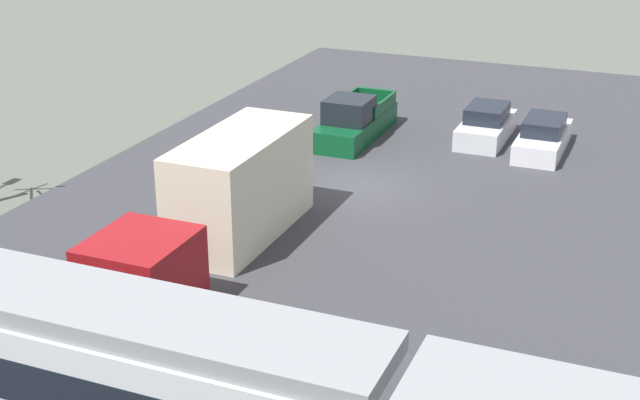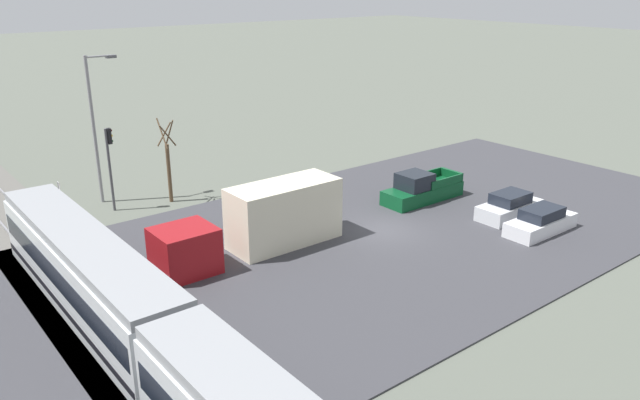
# 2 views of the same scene
# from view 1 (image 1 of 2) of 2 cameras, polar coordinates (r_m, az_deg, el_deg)

# --- Properties ---
(ground_plane) EXTENTS (320.00, 320.00, 0.00)m
(ground_plane) POSITION_cam_1_polar(r_m,az_deg,el_deg) (33.07, 2.65, 0.75)
(ground_plane) COLOR #565B51
(road_surface) EXTENTS (20.96, 42.88, 0.08)m
(road_surface) POSITION_cam_1_polar(r_m,az_deg,el_deg) (33.06, 2.65, 0.81)
(road_surface) COLOR #38383D
(road_surface) RESTS_ON ground
(box_truck) EXTENTS (2.51, 10.25, 3.32)m
(box_truck) POSITION_cam_1_polar(r_m,az_deg,el_deg) (27.51, -6.41, -0.28)
(box_truck) COLOR maroon
(box_truck) RESTS_ON ground
(pickup_truck) EXTENTS (1.97, 5.68, 1.93)m
(pickup_truck) POSITION_cam_1_polar(r_m,az_deg,el_deg) (38.29, 2.21, 5.04)
(pickup_truck) COLOR #0C4723
(pickup_truck) RESTS_ON ground
(sedan_car_0) EXTENTS (1.82, 4.28, 1.51)m
(sedan_car_0) POSITION_cam_1_polar(r_m,az_deg,el_deg) (38.73, 10.58, 4.71)
(sedan_car_0) COLOR silver
(sedan_car_0) RESTS_ON ground
(sedan_car_1) EXTENTS (1.75, 4.64, 1.42)m
(sedan_car_1) POSITION_cam_1_polar(r_m,az_deg,el_deg) (37.79, 14.09, 3.92)
(sedan_car_1) COLOR silver
(sedan_car_1) RESTS_ON ground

